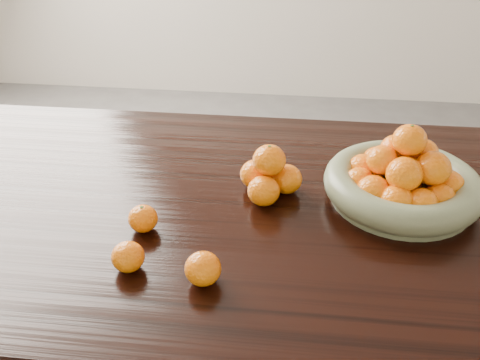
# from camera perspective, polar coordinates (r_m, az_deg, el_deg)

# --- Properties ---
(dining_table) EXTENTS (2.00, 1.00, 0.75)m
(dining_table) POSITION_cam_1_polar(r_m,az_deg,el_deg) (1.34, 1.83, -5.83)
(dining_table) COLOR black
(dining_table) RESTS_ON ground
(fruit_bowl) EXTENTS (0.38, 0.38, 0.20)m
(fruit_bowl) POSITION_cam_1_polar(r_m,az_deg,el_deg) (1.34, 16.98, -0.08)
(fruit_bowl) COLOR #727958
(fruit_bowl) RESTS_ON dining_table
(orange_pyramid) EXTENTS (0.16, 0.15, 0.13)m
(orange_pyramid) POSITION_cam_1_polar(r_m,az_deg,el_deg) (1.30, 3.08, 0.47)
(orange_pyramid) COLOR orange
(orange_pyramid) RESTS_ON dining_table
(loose_orange_0) EXTENTS (0.07, 0.07, 0.06)m
(loose_orange_0) POSITION_cam_1_polar(r_m,az_deg,el_deg) (1.21, -10.31, -4.07)
(loose_orange_0) COLOR orange
(loose_orange_0) RESTS_ON dining_table
(loose_orange_1) EXTENTS (0.07, 0.07, 0.06)m
(loose_orange_1) POSITION_cam_1_polar(r_m,az_deg,el_deg) (1.11, -11.86, -8.02)
(loose_orange_1) COLOR orange
(loose_orange_1) RESTS_ON dining_table
(loose_orange_2) EXTENTS (0.07, 0.07, 0.07)m
(loose_orange_2) POSITION_cam_1_polar(r_m,az_deg,el_deg) (1.06, -3.97, -9.42)
(loose_orange_2) COLOR orange
(loose_orange_2) RESTS_ON dining_table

